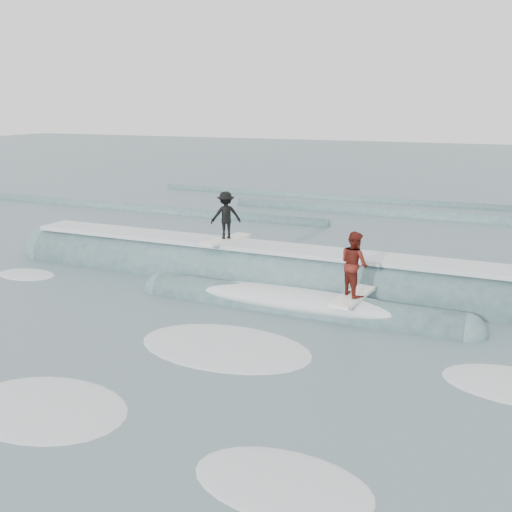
% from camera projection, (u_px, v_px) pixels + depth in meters
% --- Properties ---
extents(ground, '(160.00, 160.00, 0.00)m').
position_uv_depth(ground, '(197.00, 332.00, 14.57)').
color(ground, '#425C60').
rests_on(ground, ground).
extents(breaking_wave, '(20.23, 3.93, 2.29)m').
position_uv_depth(breaking_wave, '(272.00, 284.00, 18.40)').
color(breaking_wave, '#395A60').
rests_on(breaking_wave, ground).
extents(surfer_black, '(1.16, 2.07, 1.67)m').
position_uv_depth(surfer_black, '(226.00, 218.00, 18.89)').
color(surfer_black, white).
rests_on(surfer_black, ground).
extents(surfer_red, '(1.08, 2.06, 1.85)m').
position_uv_depth(surfer_red, '(354.00, 267.00, 15.21)').
color(surfer_red, white).
rests_on(surfer_red, ground).
extents(whitewater, '(17.79, 8.54, 0.10)m').
position_uv_depth(whitewater, '(219.00, 368.00, 12.61)').
color(whitewater, silver).
rests_on(whitewater, ground).
extents(far_swells, '(37.48, 8.65, 0.80)m').
position_uv_depth(far_swells, '(306.00, 210.00, 31.38)').
color(far_swells, '#395A60').
rests_on(far_swells, ground).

